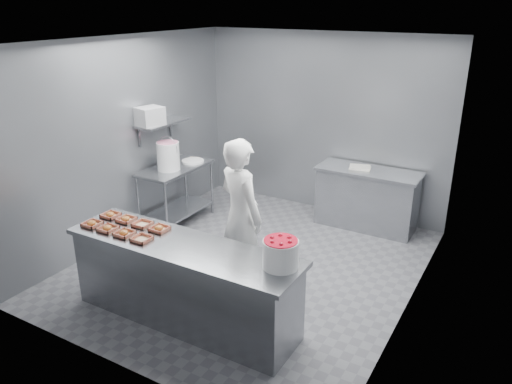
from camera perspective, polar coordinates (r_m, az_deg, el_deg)
floor at (r=6.55m, az=-0.71°, el=-8.33°), size 4.50×4.50×0.00m
ceiling at (r=5.72m, az=-0.84°, el=16.90°), size 4.50×4.50×0.00m
wall_back at (r=7.93m, az=7.66°, el=7.67°), size 4.00×0.04×2.80m
wall_left at (r=7.18m, az=-14.69°, el=5.74°), size 0.04×4.50×2.80m
wall_right at (r=5.30m, az=18.14°, el=-0.05°), size 0.04×4.50×2.80m
service_counter at (r=5.36m, az=-8.23°, el=-10.18°), size 2.60×0.70×0.90m
prep_table at (r=7.62m, az=-9.12°, el=0.67°), size 0.60×1.20×0.90m
back_counter at (r=7.61m, az=12.53°, el=-0.72°), size 1.50×0.60×0.90m
wall_shelf at (r=7.45m, az=-10.58°, el=7.81°), size 0.35×0.90×0.03m
tray_0 at (r=5.77m, az=-18.24°, el=-3.46°), size 0.19×0.18×0.06m
tray_1 at (r=5.61m, az=-16.58°, el=-4.01°), size 0.19×0.18×0.06m
tray_2 at (r=5.45m, az=-14.82°, el=-4.59°), size 0.19×0.18×0.06m
tray_3 at (r=5.29m, az=-12.92°, el=-5.23°), size 0.19×0.18×0.04m
tray_4 at (r=5.94m, az=-16.29°, el=-2.53°), size 0.19×0.18×0.06m
tray_5 at (r=5.78m, az=-14.63°, el=-3.03°), size 0.19×0.18×0.06m
tray_6 at (r=5.62m, az=-12.84°, el=-3.59°), size 0.19×0.18×0.04m
tray_7 at (r=5.47m, az=-11.00°, el=-4.11°), size 0.19×0.18×0.06m
worker at (r=5.73m, az=-1.76°, el=-2.67°), size 0.78×0.66×1.82m
strawberry_tub at (r=4.62m, az=2.82°, el=-6.94°), size 0.33×0.33×0.28m
glaze_bucket at (r=7.34m, az=-10.01°, el=4.14°), size 0.34×0.33×0.50m
bucket_lid at (r=7.70m, az=-7.24°, el=3.52°), size 0.40×0.40×0.03m
rag at (r=7.83m, az=-7.14°, el=3.80°), size 0.18×0.17×0.02m
appliance at (r=7.22m, az=-12.04°, el=8.46°), size 0.38×0.41×0.26m
paper_stack at (r=7.49m, az=11.80°, el=2.77°), size 0.35×0.29×0.04m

